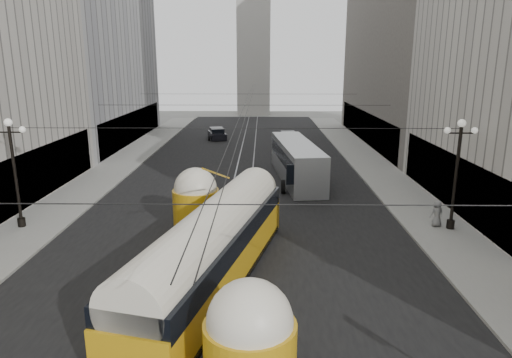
{
  "coord_description": "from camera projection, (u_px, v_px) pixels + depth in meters",
  "views": [
    {
      "loc": [
        1.58,
        -7.22,
        9.57
      ],
      "look_at": [
        1.27,
        16.6,
        3.44
      ],
      "focal_mm": 32.0,
      "sensor_mm": 36.0,
      "label": 1
    }
  ],
  "objects": [
    {
      "name": "sedan_dark_far",
      "position": [
        217.0,
        134.0,
        58.42
      ],
      "size": [
        2.84,
        4.76,
        1.4
      ],
      "color": "black",
      "rests_on": "ground"
    },
    {
      "name": "sedan_white_far",
      "position": [
        289.0,
        139.0,
        54.54
      ],
      "size": [
        2.41,
        4.81,
        1.46
      ],
      "color": "white",
      "rests_on": "ground"
    },
    {
      "name": "rail_left",
      "position": [
        236.0,
        172.0,
        40.88
      ],
      "size": [
        0.12,
        85.0,
        0.04
      ],
      "primitive_type": "cube",
      "color": "gray",
      "rests_on": "ground"
    },
    {
      "name": "catenary",
      "position": [
        245.0,
        107.0,
        38.43
      ],
      "size": [
        25.0,
        72.0,
        0.23
      ],
      "color": "black",
      "rests_on": "ground"
    },
    {
      "name": "lamppost_right_mid",
      "position": [
        457.0,
        168.0,
        25.73
      ],
      "size": [
        1.86,
        0.44,
        6.37
      ],
      "color": "black",
      "rests_on": "sidewalk_right"
    },
    {
      "name": "city_bus",
      "position": [
        297.0,
        160.0,
        37.79
      ],
      "size": [
        3.85,
        12.52,
        3.12
      ],
      "color": "#9FA2A4",
      "rests_on": "ground"
    },
    {
      "name": "rail_right",
      "position": [
        253.0,
        172.0,
        40.86
      ],
      "size": [
        0.12,
        85.0,
        0.04
      ],
      "primitive_type": "cube",
      "color": "gray",
      "rests_on": "ground"
    },
    {
      "name": "lamppost_left_mid",
      "position": [
        14.0,
        167.0,
        26.06
      ],
      "size": [
        1.86,
        0.44,
        6.37
      ],
      "color": "black",
      "rests_on": "sidewalk_left"
    },
    {
      "name": "road",
      "position": [
        244.0,
        172.0,
        40.87
      ],
      "size": [
        20.0,
        85.0,
        0.02
      ],
      "primitive_type": "cube",
      "color": "black",
      "rests_on": "ground"
    },
    {
      "name": "sidewalk_right",
      "position": [
        369.0,
        163.0,
        44.09
      ],
      "size": [
        4.0,
        72.0,
        0.15
      ],
      "primitive_type": "cube",
      "color": "gray",
      "rests_on": "ground"
    },
    {
      "name": "building_left_far",
      "position": [
        76.0,
        20.0,
        52.58
      ],
      "size": [
        12.6,
        28.6,
        28.6
      ],
      "color": "#999999",
      "rests_on": "ground"
    },
    {
      "name": "building_right_far",
      "position": [
        425.0,
        1.0,
        51.56
      ],
      "size": [
        12.6,
        32.6,
        32.6
      ],
      "color": "#514C47",
      "rests_on": "ground"
    },
    {
      "name": "sidewalk_left",
      "position": [
        123.0,
        162.0,
        44.4
      ],
      "size": [
        4.0,
        72.0,
        0.15
      ],
      "primitive_type": "cube",
      "color": "gray",
      "rests_on": "ground"
    },
    {
      "name": "pedestrian_sidewalk_right",
      "position": [
        437.0,
        213.0,
        26.77
      ],
      "size": [
        0.86,
        0.63,
        1.58
      ],
      "primitive_type": "imported",
      "rotation": [
        0.0,
        0.0,
        3.36
      ],
      "color": "slate",
      "rests_on": "sidewalk_right"
    },
    {
      "name": "distant_tower",
      "position": [
        254.0,
        31.0,
        83.14
      ],
      "size": [
        6.0,
        6.0,
        31.36
      ],
      "color": "#B2AFA8",
      "rests_on": "ground"
    },
    {
      "name": "streetcar",
      "position": [
        214.0,
        246.0,
        19.78
      ],
      "size": [
        6.22,
        16.6,
        3.74
      ],
      "color": "#C79111",
      "rests_on": "ground"
    }
  ]
}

